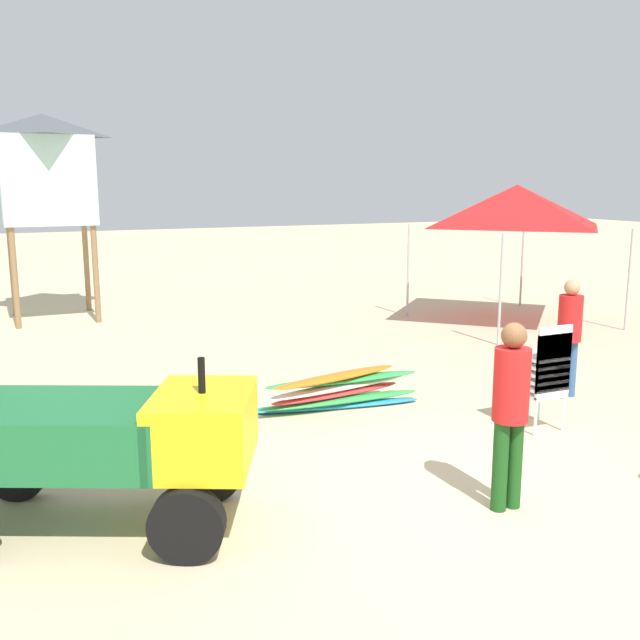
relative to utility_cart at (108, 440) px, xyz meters
name	(u,v)px	position (x,y,z in m)	size (l,w,h in m)	color
ground	(472,505)	(3.07, -0.94, -0.78)	(80.00, 80.00, 0.00)	beige
utility_cart	(108,440)	(0.00, 0.00, 0.00)	(2.81, 2.19, 1.50)	#1E6B38
stacked_plastic_chairs	(546,370)	(5.05, 0.37, -0.04)	(0.48, 0.48, 1.29)	white
surfboard_pile	(337,391)	(3.19, 2.15, -0.55)	(2.58, 0.78, 0.48)	#268CCC
lifeguard_near_center	(510,404)	(3.30, -1.12, 0.20)	(0.32, 0.32, 1.72)	#194C19
lifeguard_near_right	(569,330)	(6.28, 1.29, 0.15)	(0.32, 0.32, 1.63)	#33598C
popup_canopy	(516,206)	(9.04, 5.82, 1.65)	(3.20, 3.20, 2.86)	#B2B2B7
lifeguard_tower	(46,169)	(0.38, 10.27, 2.38)	(1.98, 1.98, 4.29)	olive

